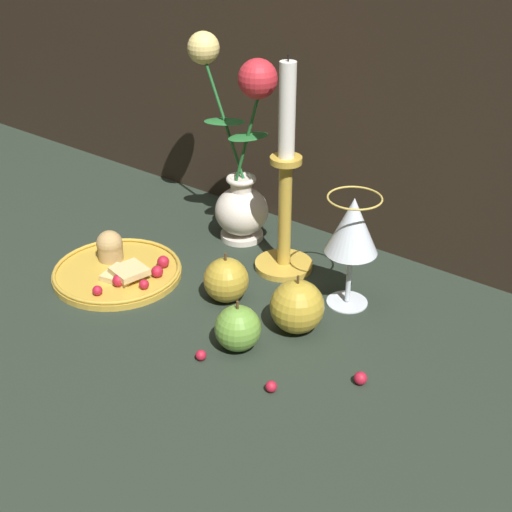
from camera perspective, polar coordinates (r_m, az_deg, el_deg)
The scene contains 11 objects.
ground_plane at distance 1.08m, azimuth -0.60°, elevation -4.23°, with size 2.40×2.40×0.00m, color #232D23.
vase at distance 1.21m, azimuth -1.31°, elevation 7.03°, with size 0.18×0.09×0.35m.
plate_with_pastries at distance 1.17m, azimuth -11.03°, elevation -0.96°, with size 0.21×0.21×0.06m.
wine_glass at distance 1.03m, azimuth 7.72°, elevation 2.13°, with size 0.08×0.08×0.18m.
candlestick at distance 1.12m, azimuth 2.35°, elevation 4.84°, with size 0.10×0.10×0.35m.
apple_beside_vase at distance 1.08m, azimuth -2.40°, elevation -1.93°, with size 0.07×0.07×0.08m.
apple_near_glass at distance 1.01m, azimuth 3.17°, elevation -4.17°, with size 0.08×0.08×0.09m.
apple_at_table_edge at distance 0.98m, azimuth -1.46°, elevation -5.80°, with size 0.06×0.06×0.08m.
berry_near_plate at distance 0.94m, azimuth 8.35°, elevation -9.65°, with size 0.02×0.02×0.02m, color #AD192D.
berry_front_center at distance 0.97m, azimuth -4.43°, elevation -7.92°, with size 0.01×0.01×0.01m, color #AD192D.
berry_by_glass_stem at distance 0.92m, azimuth 1.22°, elevation -10.40°, with size 0.02×0.02×0.02m, color #AD192D.
Camera 1 is at (0.55, -0.70, 0.60)m, focal length 50.00 mm.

